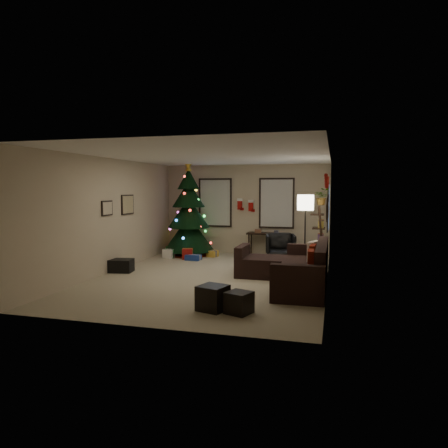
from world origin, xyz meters
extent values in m
plane|color=tan|center=(0.00, 0.00, 0.00)|extent=(7.00, 7.00, 0.00)
plane|color=white|center=(0.00, 0.00, 2.70)|extent=(7.00, 7.00, 0.00)
plane|color=#C1B093|center=(0.00, 3.50, 1.35)|extent=(5.00, 0.00, 5.00)
plane|color=#C1B093|center=(0.00, -3.50, 1.35)|extent=(5.00, 0.00, 5.00)
plane|color=#C1B093|center=(-2.50, 0.00, 1.35)|extent=(0.00, 7.00, 7.00)
plane|color=#C1B093|center=(2.50, 0.00, 1.35)|extent=(0.00, 7.00, 7.00)
cube|color=#728CB2|center=(-0.95, 3.47, 1.55)|extent=(0.94, 0.02, 1.35)
cube|color=beige|center=(-0.95, 3.47, 1.55)|extent=(0.94, 0.03, 1.35)
cube|color=#728CB2|center=(0.95, 3.47, 1.55)|extent=(0.94, 0.02, 1.35)
cube|color=beige|center=(0.95, 3.47, 1.55)|extent=(0.94, 0.03, 1.35)
cube|color=#728CB2|center=(2.47, 2.55, 1.50)|extent=(0.05, 0.27, 1.17)
cube|color=beige|center=(2.47, 2.55, 1.50)|extent=(0.05, 0.45, 1.17)
cylinder|color=black|center=(-1.57, 2.77, 0.17)|extent=(0.11, 0.11, 0.33)
cone|color=black|center=(-1.57, 2.77, 0.66)|extent=(1.50, 1.50, 1.05)
cone|color=black|center=(-1.57, 2.77, 1.27)|extent=(1.24, 1.24, 0.88)
cone|color=black|center=(-1.57, 2.77, 1.82)|extent=(0.97, 0.97, 0.77)
cone|color=black|center=(-1.57, 2.77, 2.27)|extent=(0.66, 0.66, 0.61)
cylinder|color=maroon|center=(-1.57, 2.77, 0.02)|extent=(1.22, 1.22, 0.04)
cube|color=silver|center=(-1.95, 2.10, 0.12)|extent=(0.30, 0.22, 0.25)
cube|color=gold|center=(-0.80, 2.65, 0.09)|extent=(0.25, 0.30, 0.18)
cube|color=#14591E|center=(-2.05, 2.55, 0.14)|extent=(0.26, 0.26, 0.28)
cube|color=navy|center=(-1.15, 1.95, 0.07)|extent=(0.40, 0.30, 0.15)
cube|color=maroon|center=(-1.35, 2.05, 0.15)|extent=(0.28, 0.25, 0.30)
cube|color=black|center=(2.03, -0.38, 0.22)|extent=(0.93, 2.49, 0.44)
cube|color=black|center=(2.40, -0.38, 0.67)|extent=(0.20, 2.49, 0.46)
cube|color=black|center=(2.03, -1.72, 0.34)|extent=(0.93, 0.20, 0.68)
cube|color=black|center=(2.03, 0.97, 0.34)|extent=(0.93, 0.20, 0.68)
cube|color=black|center=(1.12, 0.40, 0.22)|extent=(0.88, 0.93, 0.44)
cube|color=black|center=(0.59, 0.40, 0.34)|extent=(0.18, 0.93, 0.68)
cube|color=maroon|center=(2.21, -1.02, 0.64)|extent=(0.13, 0.41, 0.41)
cube|color=maroon|center=(2.21, -0.23, 0.64)|extent=(0.13, 0.41, 0.40)
cube|color=beige|center=(2.21, 0.19, 0.63)|extent=(0.27, 0.48, 0.46)
cube|color=black|center=(0.73, -2.44, 0.20)|extent=(0.53, 0.53, 0.41)
cube|color=black|center=(1.18, -2.50, 0.17)|extent=(0.47, 0.47, 0.35)
cube|color=black|center=(0.76, 3.22, 0.66)|extent=(1.27, 0.45, 0.05)
cylinder|color=black|center=(0.20, 3.04, 0.32)|extent=(0.05, 0.05, 0.63)
cylinder|color=black|center=(0.20, 3.40, 0.32)|extent=(0.05, 0.05, 0.63)
cylinder|color=black|center=(1.32, 3.04, 0.32)|extent=(0.05, 0.05, 0.63)
cylinder|color=black|center=(1.32, 3.40, 0.32)|extent=(0.05, 0.05, 0.63)
imported|color=black|center=(1.20, 2.57, 0.37)|extent=(0.84, 0.81, 0.74)
cube|color=black|center=(2.32, 1.60, 0.78)|extent=(0.05, 0.05, 1.55)
cube|color=black|center=(2.32, 2.01, 0.78)|extent=(0.05, 0.05, 1.55)
cube|color=black|center=(2.29, 1.81, 0.30)|extent=(0.30, 0.43, 0.03)
cube|color=black|center=(2.29, 1.81, 0.65)|extent=(0.30, 0.43, 0.03)
cube|color=black|center=(2.29, 1.81, 0.99)|extent=(0.30, 0.43, 0.03)
cube|color=black|center=(2.29, 1.81, 1.34)|extent=(0.30, 0.43, 0.03)
imported|color=#4C4C4C|center=(2.30, 2.00, 1.84)|extent=(0.56, 0.50, 0.56)
cylinder|color=black|center=(1.95, 1.18, 0.02)|extent=(0.32, 0.32, 0.03)
cylinder|color=black|center=(1.95, 1.18, 0.81)|extent=(0.03, 0.03, 1.54)
cylinder|color=white|center=(1.95, 1.18, 1.66)|extent=(0.39, 0.39, 0.37)
cube|color=black|center=(-2.48, 0.72, 1.58)|extent=(0.04, 0.60, 0.50)
cube|color=tan|center=(-2.48, 0.72, 1.58)|extent=(0.01, 0.54, 0.45)
cube|color=black|center=(-2.48, -0.26, 1.53)|extent=(0.04, 0.45, 0.35)
cube|color=#C1B093|center=(-2.48, -0.26, 1.53)|extent=(0.01, 0.41, 0.31)
cube|color=black|center=(2.48, -0.60, 1.55)|extent=(0.03, 0.22, 0.28)
cube|color=black|center=(2.48, -0.25, 1.70)|extent=(0.03, 0.18, 0.22)
cube|color=black|center=(2.48, -0.25, 1.40)|extent=(0.03, 0.20, 0.16)
cube|color=black|center=(2.48, 0.10, 1.58)|extent=(0.03, 0.26, 0.20)
cube|color=black|center=(2.48, 0.45, 1.48)|extent=(0.03, 0.18, 0.24)
cube|color=black|center=(2.48, 0.45, 1.78)|extent=(0.03, 0.16, 0.16)
cube|color=#990F0C|center=(-0.15, 3.37, 1.50)|extent=(0.14, 0.04, 0.30)
cube|color=white|center=(-0.15, 3.37, 1.65)|extent=(0.16, 0.05, 0.08)
cube|color=#990F0C|center=(-0.08, 3.37, 1.37)|extent=(0.10, 0.04, 0.08)
cube|color=#990F0C|center=(0.18, 3.42, 1.45)|extent=(0.14, 0.04, 0.30)
cube|color=white|center=(0.18, 3.42, 1.60)|extent=(0.16, 0.05, 0.08)
cube|color=#990F0C|center=(0.25, 3.42, 1.32)|extent=(0.10, 0.04, 0.08)
cube|color=black|center=(-2.31, -0.04, 0.15)|extent=(0.67, 0.50, 0.31)
camera|label=1|loc=(2.62, -8.78, 1.99)|focal=33.09mm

